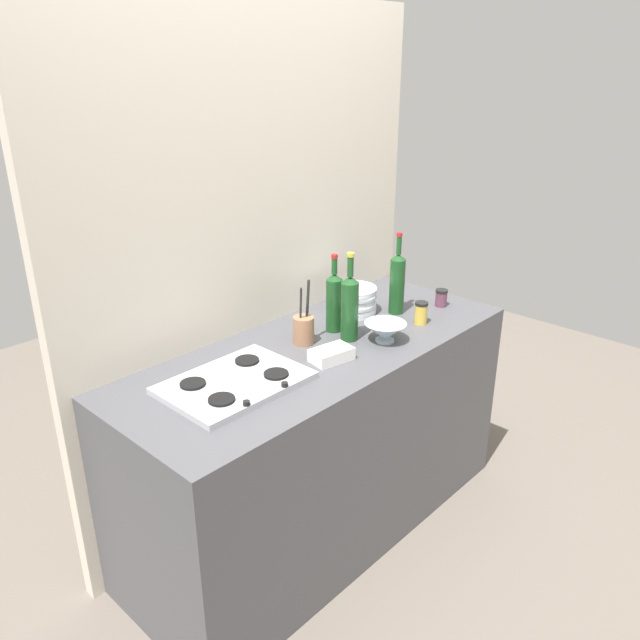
# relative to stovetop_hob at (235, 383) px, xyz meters

# --- Properties ---
(ground_plane) EXTENTS (6.00, 6.00, 0.00)m
(ground_plane) POSITION_rel_stovetop_hob_xyz_m (0.45, 0.00, -0.91)
(ground_plane) COLOR #6B6056
(ground_plane) RESTS_ON ground
(counter_block) EXTENTS (1.80, 0.70, 0.90)m
(counter_block) POSITION_rel_stovetop_hob_xyz_m (0.45, 0.00, -0.46)
(counter_block) COLOR #4C4C51
(counter_block) RESTS_ON ground
(backsplash_panel) EXTENTS (1.90, 0.06, 2.23)m
(backsplash_panel) POSITION_rel_stovetop_hob_xyz_m (0.45, 0.38, 0.20)
(backsplash_panel) COLOR beige
(backsplash_panel) RESTS_ON ground
(stovetop_hob) EXTENTS (0.51, 0.36, 0.04)m
(stovetop_hob) POSITION_rel_stovetop_hob_xyz_m (0.00, 0.00, 0.00)
(stovetop_hob) COLOR #B2B2B7
(stovetop_hob) RESTS_ON counter_block
(plate_stack) EXTENTS (0.22, 0.22, 0.12)m
(plate_stack) POSITION_rel_stovetop_hob_xyz_m (0.83, 0.15, 0.05)
(plate_stack) COLOR white
(plate_stack) RESTS_ON counter_block
(wine_bottle_leftmost) EXTENTS (0.07, 0.07, 0.34)m
(wine_bottle_leftmost) POSITION_rel_stovetop_hob_xyz_m (0.62, 0.08, 0.12)
(wine_bottle_leftmost) COLOR #19471E
(wine_bottle_leftmost) RESTS_ON counter_block
(wine_bottle_mid_left) EXTENTS (0.07, 0.07, 0.38)m
(wine_bottle_mid_left) POSITION_rel_stovetop_hob_xyz_m (0.97, 0.00, 0.13)
(wine_bottle_mid_left) COLOR #19471E
(wine_bottle_mid_left) RESTS_ON counter_block
(wine_bottle_mid_right) EXTENTS (0.07, 0.07, 0.38)m
(wine_bottle_mid_right) POSITION_rel_stovetop_hob_xyz_m (0.59, -0.03, 0.13)
(wine_bottle_mid_right) COLOR #19471E
(wine_bottle_mid_right) RESTS_ON counter_block
(mixing_bowl) EXTENTS (0.18, 0.18, 0.08)m
(mixing_bowl) POSITION_rel_stovetop_hob_xyz_m (0.68, -0.16, 0.03)
(mixing_bowl) COLOR silver
(mixing_bowl) RESTS_ON counter_block
(butter_dish) EXTENTS (0.18, 0.13, 0.05)m
(butter_dish) POSITION_rel_stovetop_hob_xyz_m (0.39, -0.11, 0.01)
(butter_dish) COLOR white
(butter_dish) RESTS_ON counter_block
(utensil_crock) EXTENTS (0.09, 0.09, 0.27)m
(utensil_crock) POSITION_rel_stovetop_hob_xyz_m (0.43, 0.08, 0.05)
(utensil_crock) COLOR #996B4C
(utensil_crock) RESTS_ON counter_block
(condiment_jar_front) EXTENTS (0.06, 0.06, 0.10)m
(condiment_jar_front) POSITION_rel_stovetop_hob_xyz_m (0.94, -0.16, 0.04)
(condiment_jar_front) COLOR gold
(condiment_jar_front) RESTS_ON counter_block
(condiment_jar_rear) EXTENTS (0.06, 0.06, 0.08)m
(condiment_jar_rear) POSITION_rel_stovetop_hob_xyz_m (1.18, -0.10, 0.03)
(condiment_jar_rear) COLOR #66384C
(condiment_jar_rear) RESTS_ON counter_block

